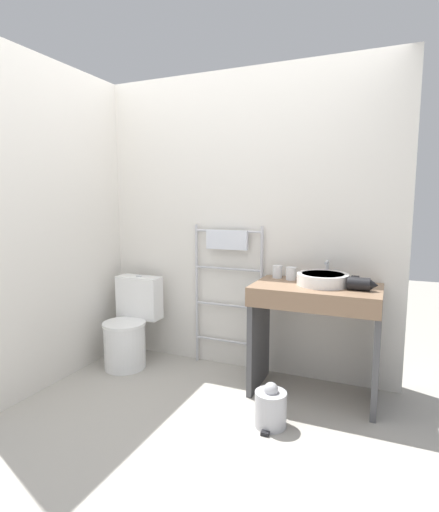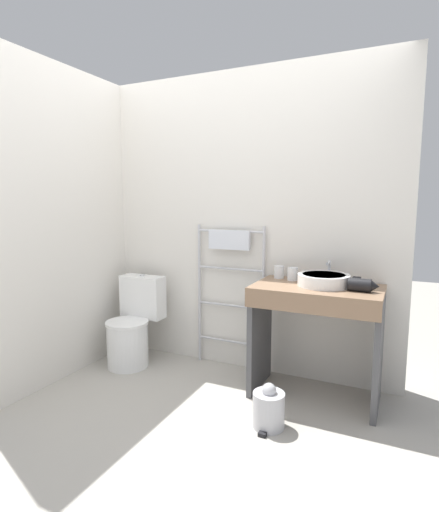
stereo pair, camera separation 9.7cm
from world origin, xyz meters
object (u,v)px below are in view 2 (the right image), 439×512
Objects in this scene: sink_basin at (324,280)px; cup_near_edge at (293,274)px; toilet at (133,328)px; towel_radiator at (230,268)px; trash_bin at (269,409)px; cup_near_wall at (279,272)px; hair_dryer at (361,285)px.

sink_basin is 0.27m from cup_near_edge.
towel_radiator is at bearing 20.21° from toilet.
towel_radiator is at bearing 128.60° from trash_bin.
sink_basin is 0.96m from trash_bin.
toilet is 2.64× the size of trash_bin.
towel_radiator reaches higher than toilet.
cup_near_wall is 1.00× the size of cup_near_edge.
sink_basin reaches higher than trash_bin.
toilet is at bearing -176.94° from sink_basin.
towel_radiator is 12.58× the size of cup_near_wall.
towel_radiator is 3.36× the size of sink_basin.
towel_radiator reaches higher than cup_near_edge.
cup_near_edge is at bearing 162.25° from hair_dryer.
cup_near_edge is (1.37, 0.19, 0.56)m from toilet.
towel_radiator reaches higher than cup_near_wall.
hair_dryer is (1.08, -0.27, 0.01)m from towel_radiator.
cup_near_wall is (-0.37, 0.14, 0.00)m from sink_basin.
cup_near_wall is (0.45, -0.07, 0.01)m from towel_radiator.
cup_near_edge reaches higher than sink_basin.
toilet is 1.50m from trash_bin.
hair_dryer is (0.26, -0.06, 0.00)m from sink_basin.
cup_near_wall is at bearing 161.36° from cup_near_edge.
toilet is 1.39m from cup_near_wall.
sink_basin is 1.25× the size of trash_bin.
towel_radiator is at bearing 165.92° from hair_dryer.
hair_dryer reaches higher than trash_bin.
trash_bin is (-0.22, -0.55, -0.75)m from sink_basin.
trash_bin is at bearing -18.27° from toilet.
sink_basin is at bearing 3.06° from toilet.
sink_basin is at bearing 166.45° from hair_dryer.
towel_radiator is 6.24× the size of hair_dryer.
cup_near_wall and cup_near_edge have the same top height.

